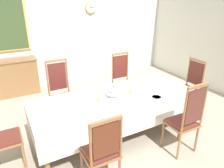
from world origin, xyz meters
TOP-DOWN VIEW (x-y plane):
  - ground at (0.00, 0.00)m, footprint 6.48×5.89m
  - back_wall at (0.00, 2.99)m, footprint 6.48×0.08m
  - dining_table at (0.00, -0.00)m, footprint 2.80×1.04m
  - tablecloth at (0.00, -0.00)m, footprint 2.82×1.06m
  - chair_south_a at (-0.70, -0.93)m, footprint 0.44×0.42m
  - chair_north_a at (-0.70, 0.93)m, footprint 0.44×0.42m
  - chair_south_b at (0.71, -0.93)m, footprint 0.44×0.42m
  - chair_north_b at (0.71, 0.92)m, footprint 0.44×0.42m
  - chair_head_east at (1.81, -0.00)m, footprint 0.42×0.44m
  - soup_tureen at (-0.04, -0.00)m, footprint 0.25×0.25m
  - candlestick_west at (-0.31, -0.00)m, footprint 0.07×0.07m
  - candlestick_east at (0.31, -0.00)m, footprint 0.07×0.07m
  - bowl_near_left at (0.55, -0.42)m, footprint 0.18×0.18m
  - bowl_near_right at (-0.47, -0.36)m, footprint 0.16×0.16m
  - bowl_far_left at (-0.95, 0.38)m, footprint 0.15×0.15m
  - bowl_far_right at (0.10, 0.40)m, footprint 0.17×0.17m
  - spoon_primary at (0.67, -0.39)m, footprint 0.03×0.18m
  - spoon_secondary at (-0.59, -0.34)m, footprint 0.05×0.18m
  - sideboard at (-1.56, 2.67)m, footprint 1.44×0.48m
  - mounted_clock at (0.83, 2.91)m, footprint 0.30×0.06m
  - framed_painting at (-1.33, 2.92)m, footprint 0.89×0.05m

SIDE VIEW (x-z plane):
  - ground at x=0.00m, z-range -0.04..0.00m
  - sideboard at x=-1.56m, z-range 0.00..0.91m
  - chair_south_a at x=-0.70m, z-range 0.03..1.11m
  - chair_head_east at x=1.81m, z-range 0.02..1.16m
  - chair_north_b at x=0.71m, z-range 0.01..1.20m
  - chair_south_b at x=0.71m, z-range 0.00..1.22m
  - chair_north_a at x=-0.70m, z-range 0.00..1.23m
  - tablecloth at x=0.00m, z-range 0.41..0.86m
  - dining_table at x=0.00m, z-range 0.31..1.05m
  - spoon_primary at x=0.67m, z-range 0.75..0.76m
  - spoon_secondary at x=-0.59m, z-range 0.75..0.76m
  - bowl_far_left at x=-0.95m, z-range 0.76..0.78m
  - bowl_near_right at x=-0.47m, z-range 0.76..0.79m
  - bowl_far_right at x=0.10m, z-range 0.76..0.80m
  - bowl_near_left at x=0.55m, z-range 0.76..0.80m
  - soup_tureen at x=-0.04m, z-range 0.75..0.95m
  - candlestick_west at x=-0.31m, z-range 0.72..1.08m
  - candlestick_east at x=0.31m, z-range 0.72..1.11m
  - back_wall at x=0.00m, z-range 0.00..3.22m
  - framed_painting at x=-1.33m, z-range 1.07..2.38m
  - mounted_clock at x=0.83m, z-range 1.89..2.20m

